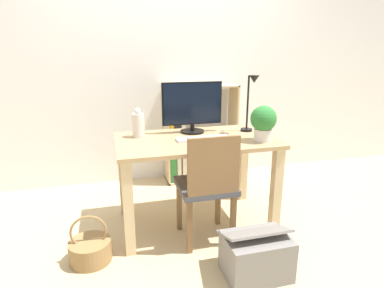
% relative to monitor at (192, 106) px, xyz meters
% --- Properties ---
extents(ground_plane, '(10.00, 10.00, 0.00)m').
position_rel_monitor_xyz_m(ground_plane, '(-0.03, -0.20, -0.95)').
color(ground_plane, '#CCB284').
extents(wall_back, '(8.00, 0.05, 2.60)m').
position_rel_monitor_xyz_m(wall_back, '(-0.03, 0.89, 0.35)').
color(wall_back, white).
rests_on(wall_back, ground_plane).
extents(desk, '(1.22, 0.73, 0.72)m').
position_rel_monitor_xyz_m(desk, '(-0.03, -0.20, -0.36)').
color(desk, tan).
rests_on(desk, ground_plane).
extents(monitor, '(0.50, 0.20, 0.42)m').
position_rel_monitor_xyz_m(monitor, '(0.00, 0.00, 0.00)').
color(monitor, black).
rests_on(monitor, desk).
extents(keyboard, '(0.42, 0.11, 0.02)m').
position_rel_monitor_xyz_m(keyboard, '(0.02, -0.24, -0.22)').
color(keyboard, silver).
rests_on(keyboard, desk).
extents(vase, '(0.10, 0.10, 0.23)m').
position_rel_monitor_xyz_m(vase, '(-0.45, -0.04, -0.12)').
color(vase, silver).
rests_on(vase, desk).
extents(desk_lamp, '(0.10, 0.19, 0.47)m').
position_rel_monitor_xyz_m(desk_lamp, '(0.46, -0.13, 0.07)').
color(desk_lamp, black).
rests_on(desk_lamp, desk).
extents(potted_plant, '(0.19, 0.19, 0.27)m').
position_rel_monitor_xyz_m(potted_plant, '(0.44, -0.40, -0.07)').
color(potted_plant, silver).
rests_on(potted_plant, desk).
extents(chair, '(0.40, 0.40, 0.85)m').
position_rel_monitor_xyz_m(chair, '(-0.02, -0.51, -0.48)').
color(chair, '#4C4C51').
rests_on(chair, ground_plane).
extents(bookshelf, '(0.77, 0.28, 1.04)m').
position_rel_monitor_xyz_m(bookshelf, '(0.15, 0.71, -0.52)').
color(bookshelf, '#D8BC8C').
rests_on(bookshelf, ground_plane).
extents(basket, '(0.28, 0.28, 0.34)m').
position_rel_monitor_xyz_m(basket, '(-0.86, -0.53, -0.86)').
color(basket, '#997547').
rests_on(basket, ground_plane).
extents(storage_box, '(0.41, 0.34, 0.34)m').
position_rel_monitor_xyz_m(storage_box, '(0.16, -0.95, -0.80)').
color(storage_box, gray).
rests_on(storage_box, ground_plane).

